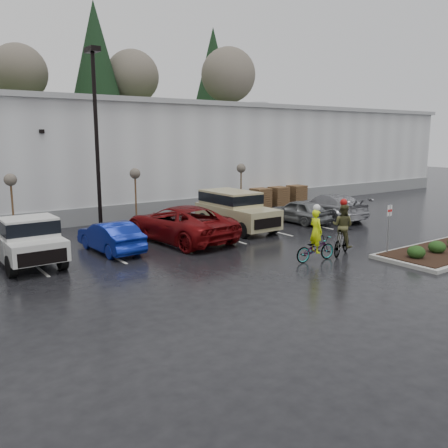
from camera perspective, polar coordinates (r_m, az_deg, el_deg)
ground at (r=17.95m, az=12.41°, el=-5.77°), size 120.00×120.00×0.00m
warehouse at (r=35.84m, az=-14.71°, el=8.11°), size 60.50×15.50×7.20m
wooded_ridge at (r=57.90m, az=-23.04°, el=7.79°), size 80.00×25.00×6.00m
lamppost at (r=25.06m, az=-15.17°, el=11.84°), size 0.50×1.00×9.22m
sapling_west at (r=25.00m, az=-24.28°, el=4.48°), size 0.60×0.60×3.20m
sapling_mid at (r=27.04m, az=-10.65°, el=5.63°), size 0.60×0.60×3.20m
sapling_east at (r=30.97m, az=2.07°, el=6.41°), size 0.60×0.60×3.20m
pallet_stack_a at (r=33.52m, az=4.38°, el=3.17°), size 1.20×1.20×1.35m
pallet_stack_b at (r=34.63m, az=6.54°, el=3.37°), size 1.20×1.20×1.35m
pallet_stack_c at (r=35.86m, az=8.67°, el=3.57°), size 1.20×1.20×1.35m
shrub_a at (r=20.40m, az=22.12°, el=-3.15°), size 0.70×0.70×0.52m
shrub_b at (r=21.66m, az=24.25°, el=-2.54°), size 0.70×0.70×0.52m
fire_lane_sign at (r=20.68m, az=19.22°, el=0.04°), size 0.30×0.05×2.20m
pickup_white at (r=20.30m, az=-22.91°, el=-1.62°), size 2.10×5.20×1.96m
car_blue at (r=21.13m, az=-13.51°, el=-1.48°), size 1.63×4.14×1.34m
car_red at (r=22.69m, az=-5.35°, el=0.08°), size 3.55×6.48×1.72m
suv_tan at (r=25.23m, az=1.56°, el=1.57°), size 2.20×5.10×2.06m
car_grey at (r=27.77m, az=8.97°, el=1.55°), size 1.93×4.12×1.36m
car_far_silver at (r=29.40m, az=12.50°, el=2.09°), size 2.66×5.47×1.53m
cyclist_hivis at (r=19.38m, az=10.94°, el=-2.32°), size 1.96×0.83×2.31m
cyclist_olive at (r=20.52m, az=14.03°, el=-1.28°), size 1.92×1.22×2.41m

